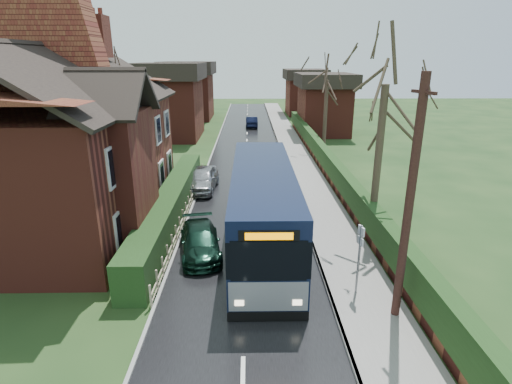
{
  "coord_description": "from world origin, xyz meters",
  "views": [
    {
      "loc": [
        0.2,
        -14.67,
        8.11
      ],
      "look_at": [
        0.54,
        4.0,
        1.8
      ],
      "focal_mm": 28.0,
      "sensor_mm": 36.0,
      "label": 1
    }
  ],
  "objects_px": {
    "brick_house": "(66,138)",
    "bus_stop_sign": "(360,250)",
    "telegraph_pole": "(409,205)",
    "car_silver": "(202,179)",
    "bus": "(263,208)",
    "car_green": "(200,241)"
  },
  "relations": [
    {
      "from": "brick_house",
      "to": "bus",
      "type": "height_order",
      "value": "brick_house"
    },
    {
      "from": "bus",
      "to": "bus_stop_sign",
      "type": "bearing_deg",
      "value": -53.02
    },
    {
      "from": "brick_house",
      "to": "bus",
      "type": "bearing_deg",
      "value": -16.62
    },
    {
      "from": "telegraph_pole",
      "to": "brick_house",
      "type": "bearing_deg",
      "value": 134.27
    },
    {
      "from": "brick_house",
      "to": "bus_stop_sign",
      "type": "relative_size",
      "value": 5.35
    },
    {
      "from": "brick_house",
      "to": "bus",
      "type": "relative_size",
      "value": 1.26
    },
    {
      "from": "car_silver",
      "to": "car_green",
      "type": "distance_m",
      "value": 8.93
    },
    {
      "from": "car_green",
      "to": "bus",
      "type": "bearing_deg",
      "value": 9.41
    },
    {
      "from": "car_green",
      "to": "telegraph_pole",
      "type": "distance_m",
      "value": 8.94
    },
    {
      "from": "bus_stop_sign",
      "to": "telegraph_pole",
      "type": "relative_size",
      "value": 0.35
    },
    {
      "from": "car_green",
      "to": "bus_stop_sign",
      "type": "height_order",
      "value": "bus_stop_sign"
    },
    {
      "from": "bus",
      "to": "car_silver",
      "type": "relative_size",
      "value": 2.65
    },
    {
      "from": "brick_house",
      "to": "car_green",
      "type": "xyz_separation_m",
      "value": [
        6.81,
        -3.8,
        -3.79
      ]
    },
    {
      "from": "bus_stop_sign",
      "to": "telegraph_pole",
      "type": "xyz_separation_m",
      "value": [
        0.96,
        -1.28,
        2.13
      ]
    },
    {
      "from": "bus",
      "to": "car_silver",
      "type": "height_order",
      "value": "bus"
    },
    {
      "from": "car_silver",
      "to": "bus_stop_sign",
      "type": "distance_m",
      "value": 14.01
    },
    {
      "from": "car_green",
      "to": "telegraph_pole",
      "type": "xyz_separation_m",
      "value": [
        6.89,
        -4.6,
        3.35
      ]
    },
    {
      "from": "bus",
      "to": "telegraph_pole",
      "type": "distance_m",
      "value": 7.28
    },
    {
      "from": "brick_house",
      "to": "bus",
      "type": "distance_m",
      "value": 10.29
    },
    {
      "from": "car_silver",
      "to": "telegraph_pole",
      "type": "relative_size",
      "value": 0.56
    },
    {
      "from": "car_green",
      "to": "brick_house",
      "type": "bearing_deg",
      "value": 140.88
    },
    {
      "from": "bus_stop_sign",
      "to": "car_silver",
      "type": "bearing_deg",
      "value": 108.63
    }
  ]
}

